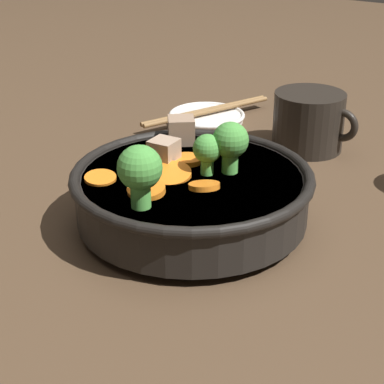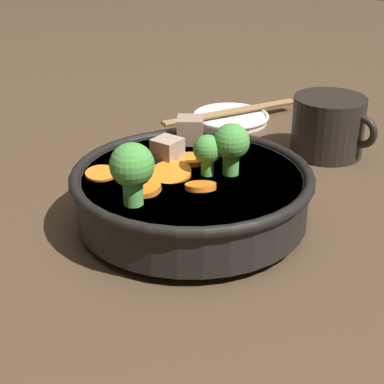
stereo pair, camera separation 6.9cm
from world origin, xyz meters
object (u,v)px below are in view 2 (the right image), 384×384
Objects in this scene: stirfry_bowl at (191,190)px; side_saucer at (231,118)px; chopsticks_pair at (231,112)px; dark_mug at (329,126)px.

stirfry_bowl is 0.34m from side_saucer.
chopsticks_pair is (-0.17, 0.29, -0.03)m from stirfry_bowl.
stirfry_bowl is 0.28m from dark_mug.
side_saucer is at bearing 174.09° from dark_mug.
side_saucer is 0.99× the size of dark_mug.
side_saucer is (-0.17, 0.29, -0.04)m from stirfry_bowl.
dark_mug is at bearing -5.91° from chopsticks_pair.
chopsticks_pair is (-0.18, 0.02, -0.02)m from dark_mug.
stirfry_bowl reaches higher than side_saucer.
stirfry_bowl is 1.17× the size of chopsticks_pair.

